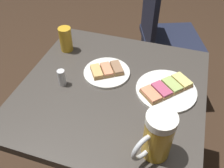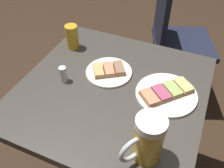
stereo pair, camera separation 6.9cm
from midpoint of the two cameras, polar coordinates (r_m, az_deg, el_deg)
The scene contains 7 objects.
cafe_table at distance 1.09m, azimuth -1.82°, elevation -7.28°, with size 0.72×0.72×0.74m.
plate_near at distance 1.03m, azimuth -3.14°, elevation 2.85°, with size 0.19×0.19×0.03m.
plate_far at distance 0.96m, azimuth 10.52°, elevation -1.28°, with size 0.23×0.23×0.03m.
beer_mug at distance 0.72m, azimuth 7.69°, elevation -12.12°, with size 0.11×0.13×0.17m.
beer_glass_small at distance 1.16m, azimuth -12.41°, elevation 10.07°, with size 0.06×0.06×0.11m, color gold.
salt_shaker at distance 0.99m, azimuth -13.57°, elevation 1.40°, with size 0.03×0.03×0.07m, color silver.
cafe_chair at distance 1.69m, azimuth 10.58°, elevation 11.38°, with size 0.49×0.49×0.91m.
Camera 1 is at (0.21, -0.66, 1.42)m, focal length 39.34 mm.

